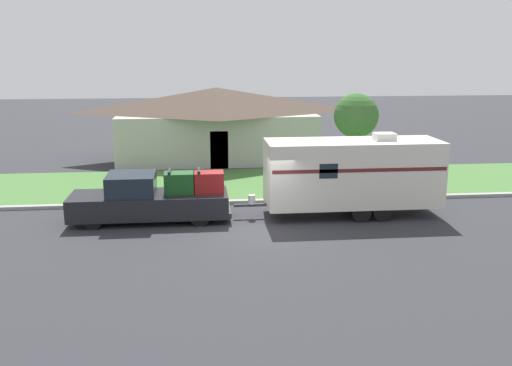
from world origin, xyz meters
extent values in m
plane|color=#2D2D33|center=(0.00, 0.00, 0.00)|extent=(120.00, 120.00, 0.00)
cube|color=#999993|center=(0.00, 3.75, 0.07)|extent=(80.00, 0.30, 0.14)
cube|color=#477538|center=(0.00, 7.40, 0.01)|extent=(80.00, 7.00, 0.03)
cube|color=#B2B2A8|center=(-1.11, 14.23, 1.42)|extent=(11.48, 6.03, 2.84)
pyramid|color=#4C3D33|center=(-1.11, 14.23, 3.57)|extent=(12.40, 6.51, 1.46)
cube|color=#4C3828|center=(-1.11, 11.24, 1.05)|extent=(1.00, 0.06, 2.10)
cylinder|color=black|center=(-6.24, 0.70, 0.42)|extent=(0.83, 0.28, 0.83)
cylinder|color=black|center=(-6.24, 2.38, 0.42)|extent=(0.83, 0.28, 0.83)
cylinder|color=black|center=(-2.28, 0.70, 0.42)|extent=(0.83, 0.28, 0.83)
cylinder|color=black|center=(-2.28, 2.38, 0.42)|extent=(0.83, 0.28, 0.83)
cube|color=black|center=(-5.47, 1.54, 0.66)|extent=(3.46, 2.04, 0.85)
cube|color=#19232D|center=(-4.85, 1.54, 1.47)|extent=(1.80, 1.88, 0.78)
cube|color=black|center=(-2.47, 1.54, 0.66)|extent=(2.55, 2.04, 0.85)
cube|color=#333333|center=(-1.14, 1.54, 0.35)|extent=(0.12, 1.84, 0.20)
cube|color=#194C1E|center=(-3.03, 1.54, 1.48)|extent=(1.15, 0.86, 0.80)
cube|color=black|center=(-3.40, 1.54, 1.96)|extent=(0.10, 0.94, 0.08)
cube|color=maroon|center=(-1.91, 1.54, 1.48)|extent=(1.15, 0.86, 0.80)
cube|color=black|center=(-2.28, 1.54, 1.96)|extent=(0.10, 0.94, 0.08)
cylinder|color=black|center=(3.91, 0.55, 0.38)|extent=(0.76, 0.22, 0.76)
cylinder|color=black|center=(3.91, 2.54, 0.38)|extent=(0.76, 0.22, 0.76)
cylinder|color=black|center=(4.74, 0.55, 0.38)|extent=(0.76, 0.22, 0.76)
cylinder|color=black|center=(4.74, 2.54, 0.38)|extent=(0.76, 0.22, 0.76)
cube|color=silver|center=(3.78, 1.54, 1.74)|extent=(6.86, 2.26, 2.55)
cube|color=#5B1E1E|center=(3.78, 0.41, 2.05)|extent=(6.72, 0.01, 0.14)
cube|color=#383838|center=(-0.30, 1.54, 0.51)|extent=(1.30, 0.12, 0.10)
cylinder|color=silver|center=(-0.24, 1.54, 0.74)|extent=(0.28, 0.28, 0.36)
cube|color=silver|center=(5.01, 1.54, 3.15)|extent=(0.80, 0.68, 0.28)
cube|color=#19232D|center=(2.54, 0.41, 2.05)|extent=(0.70, 0.01, 0.56)
cylinder|color=brown|center=(5.05, 4.68, 0.51)|extent=(0.09, 0.09, 1.03)
cube|color=#B2B2B2|center=(5.05, 4.68, 1.14)|extent=(0.48, 0.20, 0.22)
cylinder|color=brown|center=(5.57, 7.61, 1.23)|extent=(0.24, 0.24, 2.46)
sphere|color=#38662D|center=(5.57, 7.61, 3.29)|extent=(2.22, 2.22, 2.22)
camera|label=1|loc=(-2.32, -19.99, 6.47)|focal=40.00mm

